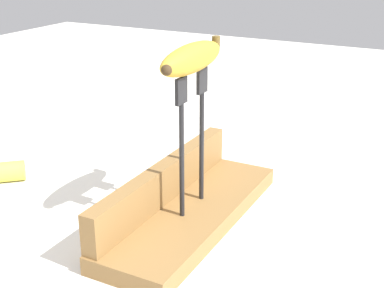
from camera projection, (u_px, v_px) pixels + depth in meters
ground_plane at (192, 222)px, 0.82m from camera, size 3.00×3.00×0.00m
wooden_board at (192, 214)px, 0.81m from camera, size 0.38×0.12×0.03m
board_backstop at (164, 182)px, 0.82m from camera, size 0.37×0.02×0.06m
fork_stand_center at (195, 131)px, 0.76m from camera, size 0.09×0.01×0.20m
banana_raised_center at (195, 58)px, 0.72m from camera, size 0.16×0.04×0.04m
banana_chunk_near at (10, 171)px, 0.95m from camera, size 0.06×0.06×0.04m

